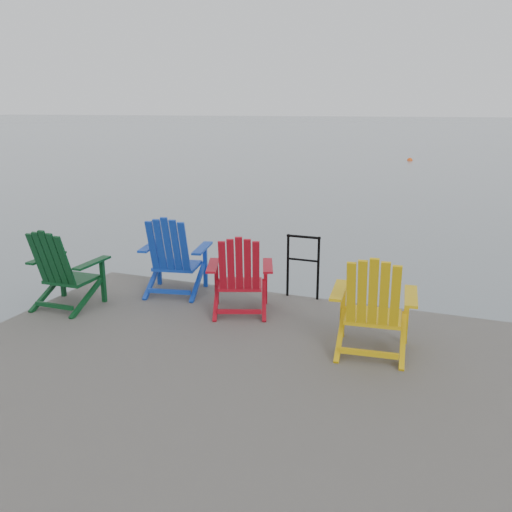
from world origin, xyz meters
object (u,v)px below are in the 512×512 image
(chair_green, at_px, (63,268))
(chair_yellow, at_px, (373,304))
(chair_red, at_px, (240,274))
(handrail, at_px, (303,261))
(chair_blue, at_px, (174,255))
(buoy_b, at_px, (410,161))

(chair_green, distance_m, chair_yellow, 4.05)
(chair_green, distance_m, chair_red, 2.34)
(handrail, xyz_separation_m, chair_blue, (-1.76, -0.50, 0.04))
(chair_red, xyz_separation_m, chair_yellow, (1.80, -0.60, 0.04))
(chair_red, relative_size, chair_yellow, 0.94)
(chair_blue, height_order, buoy_b, chair_blue)
(handrail, distance_m, buoy_b, 27.37)
(handrail, distance_m, chair_green, 3.22)
(chair_red, bearing_deg, handrail, 35.08)
(chair_green, bearing_deg, chair_blue, 42.73)
(chair_blue, distance_m, buoy_b, 27.84)
(chair_blue, relative_size, chair_yellow, 1.01)
(handrail, relative_size, chair_blue, 0.79)
(chair_green, relative_size, chair_blue, 0.95)
(chair_red, xyz_separation_m, buoy_b, (-0.67, 28.18, -1.03))
(handrail, distance_m, chair_yellow, 1.90)
(handrail, relative_size, chair_red, 0.85)
(chair_blue, distance_m, chair_yellow, 3.13)
(chair_red, relative_size, buoy_b, 3.22)
(handrail, relative_size, chair_green, 0.82)
(handrail, xyz_separation_m, chair_green, (-2.84, -1.52, 0.01))
(chair_green, distance_m, buoy_b, 28.90)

